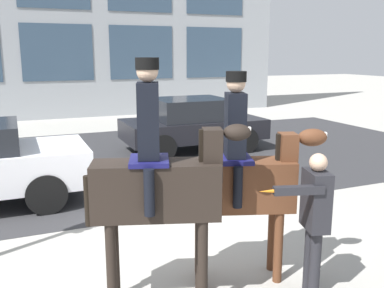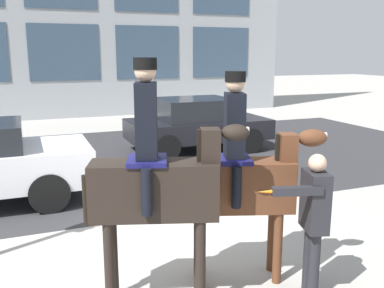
{
  "view_description": "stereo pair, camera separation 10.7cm",
  "coord_description": "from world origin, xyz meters",
  "px_view_note": "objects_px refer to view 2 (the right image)",
  "views": [
    {
      "loc": [
        -1.84,
        -6.15,
        2.77
      ],
      "look_at": [
        0.25,
        -1.14,
        1.61
      ],
      "focal_mm": 40.0,
      "sensor_mm": 36.0,
      "label": 1
    },
    {
      "loc": [
        -1.74,
        -6.19,
        2.77
      ],
      "look_at": [
        0.25,
        -1.14,
        1.61
      ],
      "focal_mm": 40.0,
      "sensor_mm": 36.0,
      "label": 2
    }
  ],
  "objects_px": {
    "street_car_far_lane": "(197,123)",
    "mounted_horse_companion": "(242,178)",
    "pedestrian_bystander": "(313,215)",
    "mounted_horse_lead": "(157,182)"
  },
  "relations": [
    {
      "from": "mounted_horse_companion",
      "to": "pedestrian_bystander",
      "type": "relative_size",
      "value": 1.51
    },
    {
      "from": "pedestrian_bystander",
      "to": "street_car_far_lane",
      "type": "height_order",
      "value": "pedestrian_bystander"
    },
    {
      "from": "mounted_horse_companion",
      "to": "pedestrian_bystander",
      "type": "distance_m",
      "value": 0.93
    },
    {
      "from": "street_car_far_lane",
      "to": "mounted_horse_companion",
      "type": "bearing_deg",
      "value": -107.89
    },
    {
      "from": "pedestrian_bystander",
      "to": "street_car_far_lane",
      "type": "relative_size",
      "value": 0.42
    },
    {
      "from": "mounted_horse_companion",
      "to": "pedestrian_bystander",
      "type": "height_order",
      "value": "mounted_horse_companion"
    },
    {
      "from": "mounted_horse_companion",
      "to": "street_car_far_lane",
      "type": "relative_size",
      "value": 0.64
    },
    {
      "from": "mounted_horse_lead",
      "to": "pedestrian_bystander",
      "type": "relative_size",
      "value": 1.61
    },
    {
      "from": "mounted_horse_companion",
      "to": "pedestrian_bystander",
      "type": "bearing_deg",
      "value": -32.49
    },
    {
      "from": "pedestrian_bystander",
      "to": "street_car_far_lane",
      "type": "bearing_deg",
      "value": -86.16
    }
  ]
}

